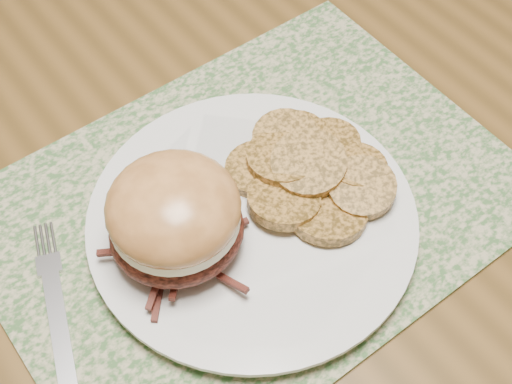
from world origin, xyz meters
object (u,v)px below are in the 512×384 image
fork (56,310)px  dinner_plate (252,220)px  dining_table (324,44)px  pork_sandwich (175,217)px

fork → dinner_plate: bearing=10.3°
dining_table → dinner_plate: size_ratio=5.77×
fork → pork_sandwich: bearing=11.5°
dining_table → pork_sandwich: size_ratio=11.40×
pork_sandwich → fork: pork_sandwich is taller
pork_sandwich → fork: (-0.11, 0.02, -0.05)m
pork_sandwich → dining_table: bearing=46.6°
dinner_plate → fork: size_ratio=1.59×
dining_table → fork: size_ratio=9.15×
dinner_plate → dining_table: bearing=37.8°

